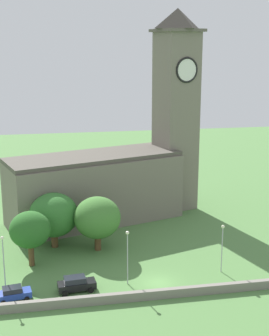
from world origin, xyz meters
The scene contains 11 objects.
ground_plane centered at (0.00, 15.00, 0.00)m, with size 200.00×200.00×0.00m, color #517F42.
church centered at (-0.99, 26.02, 9.44)m, with size 35.62×18.88×35.84m.
quay_barrier centered at (0.00, -3.83, 0.57)m, with size 41.77×0.70×1.13m, color gray.
car_blue centered at (-17.93, -0.96, 0.83)m, with size 4.22×2.51×1.63m.
car_black centered at (-10.46, -0.23, 0.97)m, with size 4.81×2.50×1.91m.
streetlamp_west_end centered at (-19.04, 1.26, 4.84)m, with size 0.44×0.44×7.28m.
streetlamp_west_mid centered at (-3.92, 0.46, 4.77)m, with size 0.44×0.44×7.17m.
streetlamp_central centered at (8.99, 1.56, 4.47)m, with size 0.44×0.44×6.65m.
tree_riverside_west centered at (-6.44, 11.85, 5.03)m, with size 6.85×6.85×8.14m.
tree_by_tower centered at (-12.70, 14.19, 5.05)m, with size 7.31×7.31×8.37m.
tree_riverside_east centered at (-16.02, 8.23, 5.21)m, with size 5.57×5.57×7.76m.
Camera 1 is at (-13.39, -55.05, 29.25)m, focal length 51.85 mm.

